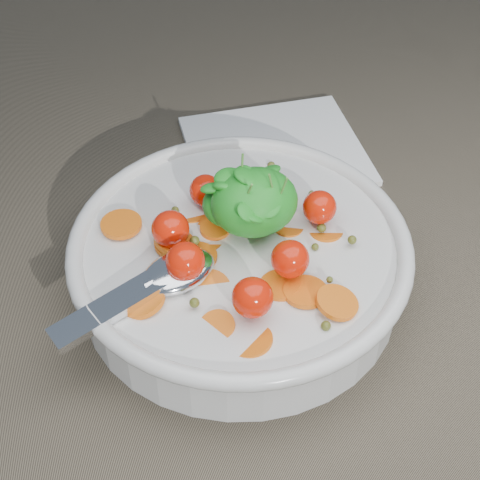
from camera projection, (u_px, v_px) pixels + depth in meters
name	position (u px, v px, depth m)	size (l,w,h in m)	color
ground	(253.00, 287.00, 0.63)	(6.00, 6.00, 0.00)	#6A5F4B
bowl	(240.00, 260.00, 0.60)	(0.30, 0.28, 0.12)	silver
napkin	(275.00, 150.00, 0.75)	(0.17, 0.15, 0.01)	white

